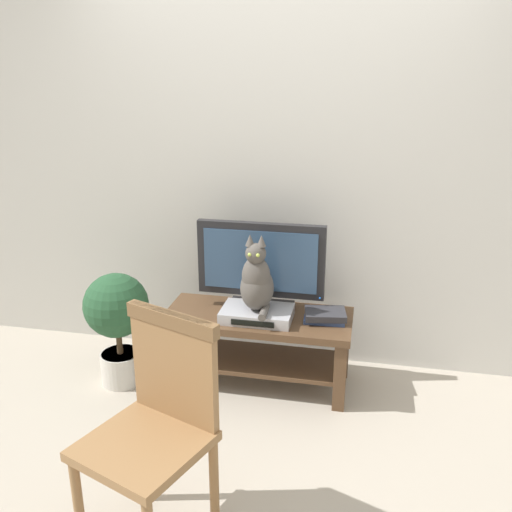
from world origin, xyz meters
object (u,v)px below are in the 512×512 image
tv_stand (258,335)px  book_stack (325,316)px  cat (257,281)px  tv (261,265)px  media_box (257,314)px  potted_plant (117,317)px  wooden_chair (157,417)px

tv_stand → book_stack: bearing=-0.9°
cat → tv: bearing=93.1°
tv → tv_stand: bearing=-90.0°
media_box → cat: cat is taller
media_box → potted_plant: size_ratio=0.58×
cat → potted_plant: 0.89m
tv_stand → wooden_chair: 1.28m
tv → cat: size_ratio=1.66×
cat → wooden_chair: cat is taller
wooden_chair → potted_plant: 1.29m
tv_stand → wooden_chair: wooden_chair is taller
tv → wooden_chair: tv is taller
book_stack → media_box: bearing=-172.6°
cat → potted_plant: bearing=-173.5°
wooden_chair → cat: bearing=82.2°
book_stack → potted_plant: (-1.24, -0.16, -0.05)m
book_stack → wooden_chair: bearing=-114.2°
cat → potted_plant: size_ratio=0.65×
cat → wooden_chair: (-0.16, -1.18, -0.14)m
media_box → wooden_chair: 1.20m
cat → book_stack: size_ratio=1.79×
wooden_chair → tv: bearing=83.5°
tv_stand → book_stack: 0.44m
tv → potted_plant: size_ratio=1.08×
tv → media_box: 0.30m
media_box → book_stack: size_ratio=1.60×
tv → cat: tv is taller
tv → book_stack: size_ratio=2.97×
cat → potted_plant: (-0.85, -0.10, -0.26)m
wooden_chair → book_stack: wooden_chair is taller
media_box → book_stack: 0.40m
tv → media_box: size_ratio=1.86×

